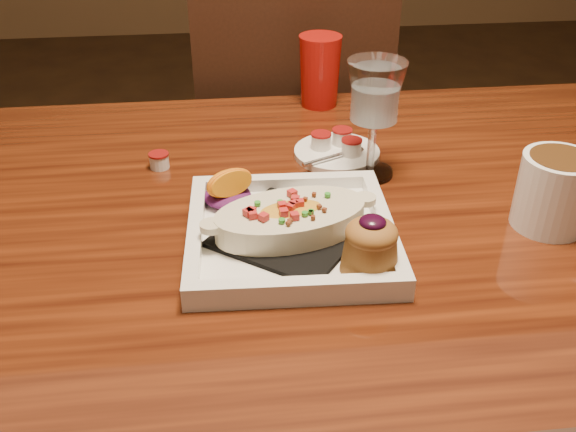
{
  "coord_description": "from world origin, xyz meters",
  "views": [
    {
      "loc": [
        -0.15,
        -0.71,
        1.21
      ],
      "look_at": [
        -0.07,
        -0.01,
        0.77
      ],
      "focal_mm": 40.0,
      "sensor_mm": 36.0,
      "label": 1
    }
  ],
  "objects": [
    {
      "name": "table",
      "position": [
        0.0,
        0.0,
        0.65
      ],
      "size": [
        1.5,
        0.9,
        0.75
      ],
      "color": "maroon",
      "rests_on": "floor"
    },
    {
      "name": "chair_far",
      "position": [
        -0.0,
        0.63,
        0.51
      ],
      "size": [
        0.42,
        0.42,
        0.93
      ],
      "rotation": [
        0.0,
        0.0,
        3.14
      ],
      "color": "black",
      "rests_on": "floor"
    },
    {
      "name": "plate",
      "position": [
        -0.07,
        -0.05,
        0.78
      ],
      "size": [
        0.27,
        0.27,
        0.08
      ],
      "rotation": [
        0.0,
        0.0,
        -0.04
      ],
      "color": "white",
      "rests_on": "table"
    },
    {
      "name": "coffee_mug",
      "position": [
        0.27,
        -0.04,
        0.8
      ],
      "size": [
        0.13,
        0.09,
        0.1
      ],
      "rotation": [
        0.0,
        0.0,
        -0.35
      ],
      "color": "white",
      "rests_on": "table"
    },
    {
      "name": "goblet",
      "position": [
        0.06,
        0.12,
        0.87
      ],
      "size": [
        0.08,
        0.08,
        0.17
      ],
      "color": "silver",
      "rests_on": "table"
    },
    {
      "name": "saucer",
      "position": [
        0.03,
        0.19,
        0.76
      ],
      "size": [
        0.13,
        0.13,
        0.09
      ],
      "color": "white",
      "rests_on": "table"
    },
    {
      "name": "creamer_loose",
      "position": [
        -0.25,
        0.18,
        0.76
      ],
      "size": [
        0.03,
        0.03,
        0.02
      ],
      "color": "silver",
      "rests_on": "table"
    },
    {
      "name": "red_tumbler",
      "position": [
        0.03,
        0.4,
        0.81
      ],
      "size": [
        0.08,
        0.08,
        0.13
      ],
      "primitive_type": "cone",
      "color": "#AD110C",
      "rests_on": "table"
    }
  ]
}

